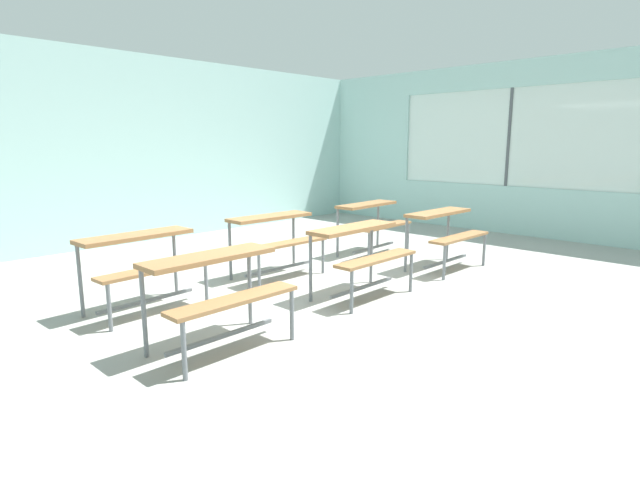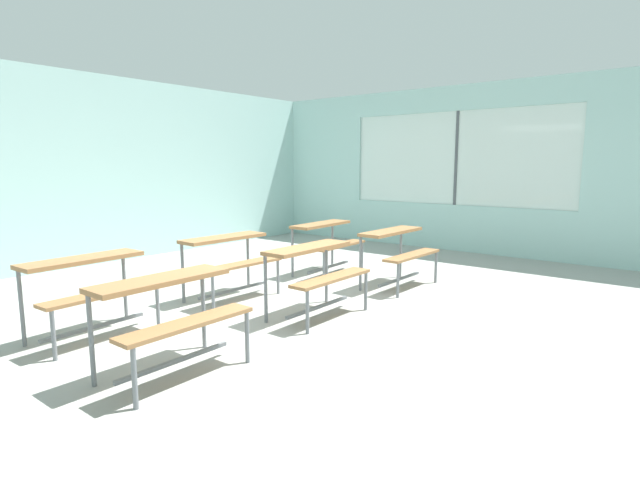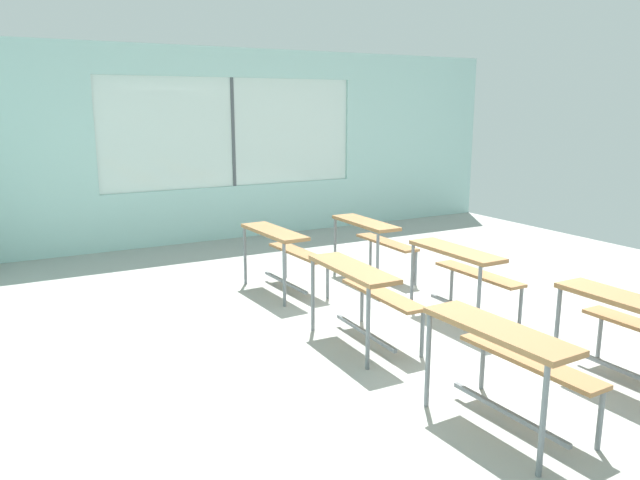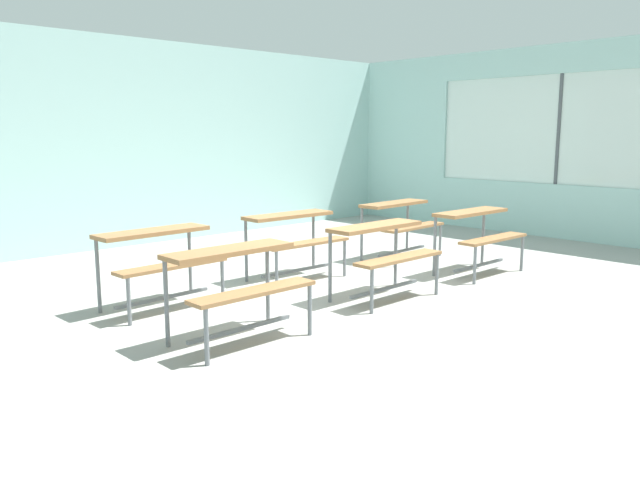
% 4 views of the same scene
% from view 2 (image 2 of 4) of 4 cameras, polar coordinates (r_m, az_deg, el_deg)
% --- Properties ---
extents(ground, '(10.00, 9.00, 0.05)m').
position_cam_2_polar(ground, '(5.29, -2.38, -9.22)').
color(ground, '#9E9E99').
extents(wall_back, '(10.00, 0.12, 3.00)m').
position_cam_2_polar(wall_back, '(8.68, -25.73, 7.17)').
color(wall_back, '#A8D1CC').
rests_on(wall_back, ground).
extents(wall_right, '(0.12, 9.00, 3.00)m').
position_cam_2_polar(wall_right, '(9.35, 18.87, 7.28)').
color(wall_right, '#A8D1CC').
rests_on(wall_right, ground).
extents(desk_bench_r0c0, '(1.10, 0.59, 0.74)m').
position_cam_2_polar(desk_bench_r0c0, '(3.97, -16.76, -6.82)').
color(desk_bench_r0c0, olive).
rests_on(desk_bench_r0c0, ground).
extents(desk_bench_r0c1, '(1.10, 0.59, 0.74)m').
position_cam_2_polar(desk_bench_r0c1, '(5.24, -0.46, -2.73)').
color(desk_bench_r0c1, olive).
rests_on(desk_bench_r0c1, ground).
extents(desk_bench_r0c2, '(1.11, 0.61, 0.74)m').
position_cam_2_polar(desk_bench_r0c2, '(6.59, 8.93, -0.47)').
color(desk_bench_r0c2, olive).
rests_on(desk_bench_r0c2, ground).
extents(desk_bench_r1c0, '(1.12, 0.63, 0.74)m').
position_cam_2_polar(desk_bench_r1c0, '(5.07, -24.83, -3.93)').
color(desk_bench_r1c0, olive).
rests_on(desk_bench_r1c0, ground).
extents(desk_bench_r1c1, '(1.12, 0.62, 0.74)m').
position_cam_2_polar(desk_bench_r1c1, '(6.04, -10.24, -1.34)').
color(desk_bench_r1c1, olive).
rests_on(desk_bench_r1c1, ground).
extents(desk_bench_r1c2, '(1.13, 0.64, 0.74)m').
position_cam_2_polar(desk_bench_r1c2, '(7.30, 0.81, 0.51)').
color(desk_bench_r1c2, olive).
rests_on(desk_bench_r1c2, ground).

